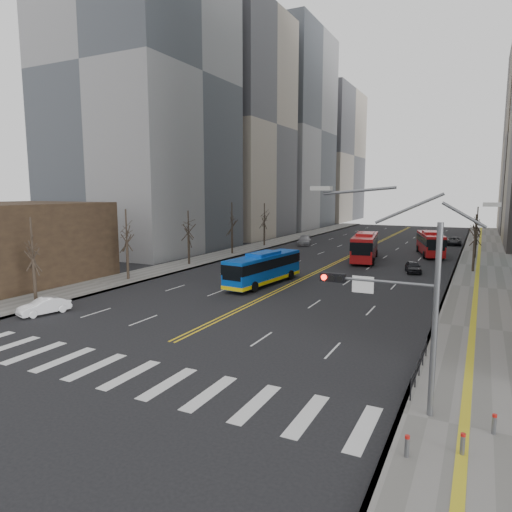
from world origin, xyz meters
TOP-DOWN VIEW (x-y plane):
  - ground at (0.00, 0.00)m, footprint 220.00×220.00m
  - sidewalk_right at (17.50, 45.00)m, footprint 7.00×130.00m
  - sidewalk_left at (-16.50, 45.00)m, footprint 5.00×130.00m
  - crosswalk at (0.00, 0.00)m, footprint 26.70×4.00m
  - centerline at (0.00, 55.00)m, footprint 0.55×100.00m
  - office_towers at (0.12, 68.51)m, footprint 83.00×134.00m
  - signal_mast at (13.77, 2.00)m, footprint 5.37×0.37m
  - pedestrian_railing at (14.30, 6.00)m, footprint 0.06×6.06m
  - bollards at (16.27, -0.17)m, footprint 2.87×3.17m
  - street_trees at (-7.18, 34.55)m, footprint 35.20×47.20m
  - blue_bus at (-2.46, 23.33)m, footprint 3.46×11.22m
  - red_bus_near at (2.82, 43.59)m, footprint 4.45×12.04m
  - red_bus_far at (10.12, 52.63)m, footprint 5.07×11.25m
  - car_white at (-12.50, 6.00)m, footprint 2.24×3.94m
  - car_dark_mid at (9.90, 36.82)m, footprint 2.43×4.10m
  - car_silver at (-10.64, 56.69)m, footprint 3.46×5.58m
  - car_dark_far at (12.50, 68.01)m, footprint 2.56×5.05m

SIDE VIEW (x-z plane):
  - ground at x=0.00m, z-range 0.00..0.00m
  - crosswalk at x=0.00m, z-range 0.00..0.01m
  - centerline at x=0.00m, z-range 0.00..0.01m
  - sidewalk_right at x=17.50m, z-range 0.00..0.15m
  - sidewalk_left at x=-16.50m, z-range 0.00..0.15m
  - bollards at x=16.27m, z-range 0.16..0.94m
  - car_white at x=-12.50m, z-range 0.00..1.23m
  - car_dark_mid at x=9.90m, z-range 0.00..1.31m
  - car_dark_far at x=12.50m, z-range 0.00..1.37m
  - car_silver at x=-10.64m, z-range 0.00..1.51m
  - pedestrian_railing at x=14.30m, z-range 0.31..1.33m
  - blue_bus at x=-2.46m, z-range 0.08..3.32m
  - red_bus_far at x=10.12m, z-range 0.20..3.68m
  - red_bus_near at x=2.82m, z-range 0.21..3.92m
  - signal_mast at x=13.77m, z-range 0.16..9.55m
  - street_trees at x=-7.18m, z-range 1.07..8.67m
  - office_towers at x=0.12m, z-range -5.08..52.92m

